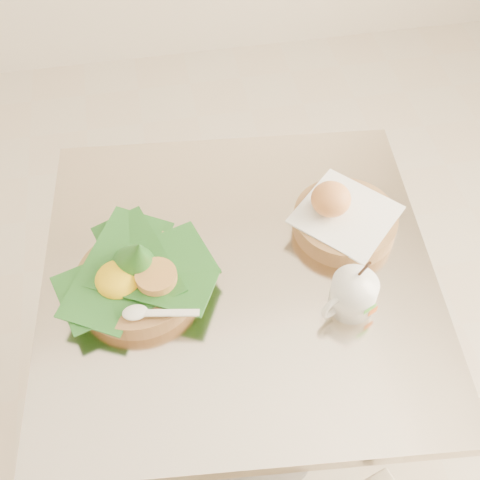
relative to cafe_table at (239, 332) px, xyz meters
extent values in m
plane|color=beige|center=(-0.16, -0.03, -0.53)|extent=(3.60, 3.60, 0.00)
cylinder|color=gray|center=(0.00, 0.00, -0.52)|extent=(0.44, 0.44, 0.03)
cylinder|color=gray|center=(0.00, 0.00, -0.16)|extent=(0.07, 0.07, 0.69)
cube|color=beige|center=(0.00, 0.00, 0.21)|extent=(0.76, 0.76, 0.03)
cylinder|color=#A57246|center=(-0.18, 0.00, 0.24)|extent=(0.21, 0.21, 0.04)
cone|color=#235117|center=(-0.17, 0.01, 0.30)|extent=(0.13, 0.13, 0.11)
ellipsoid|color=yellow|center=(-0.21, -0.01, 0.26)|extent=(0.08, 0.08, 0.04)
cylinder|color=#CC9347|center=(-0.15, -0.02, 0.27)|extent=(0.07, 0.07, 0.02)
cylinder|color=#A57246|center=(0.21, 0.06, 0.24)|extent=(0.19, 0.19, 0.04)
cube|color=white|center=(0.21, 0.06, 0.26)|extent=(0.23, 0.23, 0.01)
ellipsoid|color=#C55F2D|center=(0.18, 0.08, 0.29)|extent=(0.07, 0.07, 0.06)
cylinder|color=white|center=(0.18, -0.11, 0.25)|extent=(0.08, 0.08, 0.07)
torus|color=white|center=(0.14, -0.12, 0.26)|extent=(0.05, 0.03, 0.05)
cylinder|color=#3F2212|center=(0.18, -0.11, 0.28)|extent=(0.07, 0.07, 0.01)
cylinder|color=black|center=(0.19, -0.10, 0.31)|extent=(0.01, 0.04, 0.10)
cube|color=green|center=(0.19, -0.14, 0.26)|extent=(0.02, 0.01, 0.01)
cube|color=orange|center=(0.20, -0.14, 0.24)|extent=(0.02, 0.01, 0.02)
camera|label=1|loc=(-0.11, -0.61, 1.10)|focal=45.00mm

